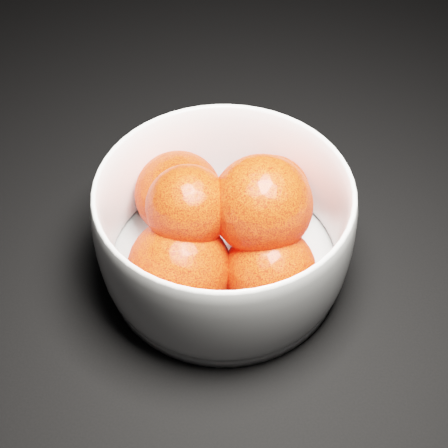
{
  "coord_description": "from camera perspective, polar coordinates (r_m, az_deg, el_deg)",
  "views": [
    {
      "loc": [
        -0.23,
        -0.14,
        0.51
      ],
      "look_at": [
        -0.25,
        0.25,
        0.07
      ],
      "focal_mm": 50.0,
      "sensor_mm": 36.0,
      "label": 1
    }
  ],
  "objects": [
    {
      "name": "bowl",
      "position": [
        0.6,
        0.0,
        -0.39
      ],
      "size": [
        0.24,
        0.24,
        0.12
      ],
      "rotation": [
        0.0,
        0.0,
        0.35
      ],
      "color": "white",
      "rests_on": "ground"
    },
    {
      "name": "orange_pile",
      "position": [
        0.58,
        -0.2,
        -0.13
      ],
      "size": [
        0.18,
        0.19,
        0.14
      ],
      "color": "#F8260A",
      "rests_on": "bowl"
    }
  ]
}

